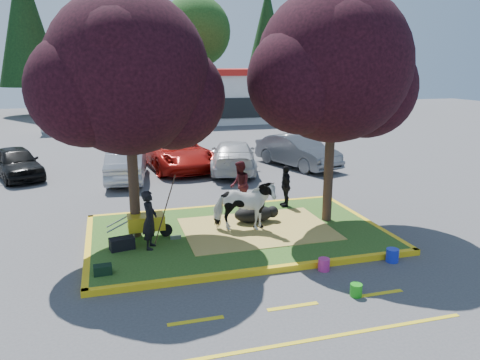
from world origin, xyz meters
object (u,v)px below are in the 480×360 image
object	(u,v)px
cow	(244,206)
bucket_pink	(324,265)
bucket_blue	(392,255)
car_silver	(127,164)
bucket_green	(356,290)
wheelbarrow	(146,222)
calf	(254,214)
handler	(150,220)
car_black	(16,163)

from	to	relation	value
cow	bucket_pink	world-z (taller)	cow
bucket_pink	bucket_blue	bearing A→B (deg)	0.00
bucket_pink	car_silver	bearing A→B (deg)	111.25
bucket_green	cow	bearing A→B (deg)	106.92
cow	bucket_pink	size ratio (longest dim) A/B	5.87
wheelbarrow	bucket_green	size ratio (longest dim) A/B	6.43
calf	bucket_blue	world-z (taller)	calf
calf	handler	distance (m)	3.44
cow	bucket_blue	xyz separation A→B (m)	(3.03, -2.78, -0.72)
bucket_blue	car_silver	world-z (taller)	car_silver
wheelbarrow	bucket_blue	xyz separation A→B (m)	(5.76, -2.93, -0.44)
handler	calf	bearing A→B (deg)	-51.74
bucket_blue	bucket_green	bearing A→B (deg)	-142.64
car_silver	calf	bearing A→B (deg)	122.75
wheelbarrow	cow	bearing A→B (deg)	-4.22
car_black	cow	bearing A→B (deg)	-73.14
calf	handler	world-z (taller)	handler
bucket_pink	car_silver	size ratio (longest dim) A/B	0.07
handler	car_black	size ratio (longest dim) A/B	0.39
calf	bucket_pink	bearing A→B (deg)	-96.78
handler	bucket_green	bearing A→B (deg)	-114.38
handler	car_silver	distance (m)	8.25
car_black	handler	bearing A→B (deg)	-86.10
cow	bucket_pink	bearing A→B (deg)	-143.09
car_silver	bucket_blue	bearing A→B (deg)	126.69
calf	car_black	world-z (taller)	car_black
wheelbarrow	bucket_green	world-z (taller)	wheelbarrow
cow	bucket_blue	bearing A→B (deg)	-118.36
bucket_pink	bucket_blue	xyz separation A→B (m)	(1.87, 0.00, 0.02)
handler	bucket_pink	xyz separation A→B (m)	(3.86, -2.19, -0.77)
bucket_blue	car_silver	distance (m)	12.01
handler	bucket_blue	xyz separation A→B (m)	(5.73, -2.19, -0.75)
wheelbarrow	bucket_green	distance (m)	5.87
cow	handler	world-z (taller)	handler
calf	bucket_green	world-z (taller)	calf
bucket_pink	car_black	world-z (taller)	car_black
car_black	car_silver	distance (m)	4.87
cow	wheelbarrow	bearing A→B (deg)	100.84
handler	wheelbarrow	world-z (taller)	handler
calf	car_black	distance (m)	11.84
bucket_green	bucket_pink	bearing A→B (deg)	93.83
handler	car_silver	xyz separation A→B (m)	(-0.20, 8.25, -0.23)
cow	calf	world-z (taller)	cow
bucket_green	bucket_blue	distance (m)	2.23
wheelbarrow	car_silver	world-z (taller)	car_silver
handler	bucket_pink	distance (m)	4.50
bucket_pink	car_black	distance (m)	14.93
calf	car_silver	bearing A→B (deg)	97.55
bucket_green	bucket_blue	size ratio (longest dim) A/B	0.82
handler	car_black	world-z (taller)	handler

